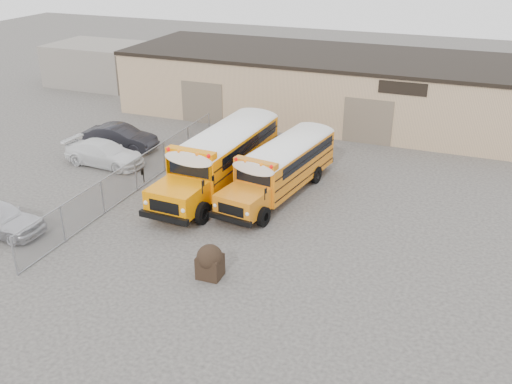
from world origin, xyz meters
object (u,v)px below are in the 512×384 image
at_px(tarp_bundle, 210,261).
at_px(car_white, 104,153).
at_px(car_dark, 120,137).
at_px(school_bus_right, 327,133).
at_px(school_bus_left, 269,120).

height_order(tarp_bundle, car_white, car_white).
distance_m(tarp_bundle, car_dark, 16.36).
bearing_deg(tarp_bundle, school_bus_right, 86.72).
relative_size(school_bus_right, tarp_bundle, 6.73).
height_order(school_bus_left, school_bus_right, school_bus_left).
distance_m(school_bus_left, car_dark, 9.60).
xyz_separation_m(school_bus_left, car_white, (-8.09, -6.49, -1.11)).
bearing_deg(car_white, tarp_bundle, -125.30).
bearing_deg(school_bus_right, car_dark, -165.35).
bearing_deg(school_bus_left, car_white, -141.24).
height_order(school_bus_right, car_dark, school_bus_right).
bearing_deg(car_dark, school_bus_right, -78.20).
distance_m(car_white, car_dark, 2.73).
relative_size(school_bus_right, car_white, 1.94).
bearing_deg(car_dark, school_bus_left, -69.14).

